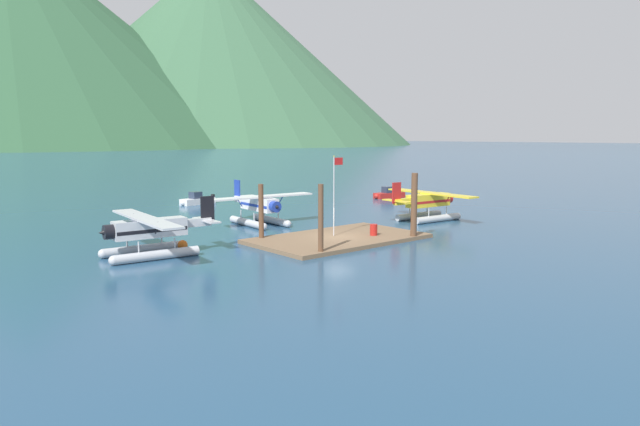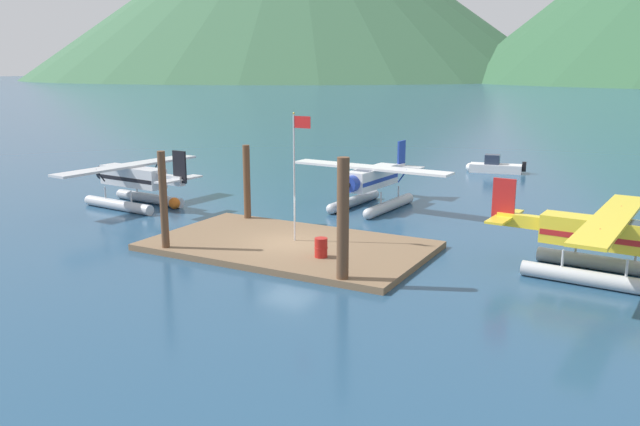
{
  "view_description": "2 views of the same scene",
  "coord_description": "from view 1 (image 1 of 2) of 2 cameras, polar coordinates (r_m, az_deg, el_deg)",
  "views": [
    {
      "loc": [
        -29.3,
        -32.46,
        8.09
      ],
      "look_at": [
        -1.27,
        0.66,
        2.19
      ],
      "focal_mm": 32.15,
      "sensor_mm": 36.0,
      "label": 1
    },
    {
      "loc": [
        15.72,
        -25.72,
        8.58
      ],
      "look_at": [
        1.69,
        0.07,
        1.95
      ],
      "focal_mm": 36.14,
      "sensor_mm": 36.0,
      "label": 2
    }
  ],
  "objects": [
    {
      "name": "mooring_buoy",
      "position": [
        41.85,
        -13.52,
        -3.12
      ],
      "size": [
        0.72,
        0.72,
        0.72
      ],
      "primitive_type": "sphere",
      "color": "orange",
      "rests_on": "ground"
    },
    {
      "name": "seaplane_yellow_stbd_fwd",
      "position": [
        55.7,
        10.74,
        0.89
      ],
      "size": [
        7.97,
        10.48,
        3.84
      ],
      "color": "#B7BABF",
      "rests_on": "ground"
    },
    {
      "name": "ground_plane",
      "position": [
        44.47,
        1.8,
        -2.74
      ],
      "size": [
        1200.0,
        1200.0,
        0.0
      ],
      "primitive_type": "plane",
      "color": "navy"
    },
    {
      "name": "piling_near_right",
      "position": [
        44.95,
        9.34,
        0.63
      ],
      "size": [
        0.49,
        0.49,
        5.21
      ],
      "primitive_type": "cylinder",
      "color": "brown",
      "rests_on": "ground"
    },
    {
      "name": "mountain_ridge_west_peak",
      "position": [
        529.84,
        -10.79,
        15.33
      ],
      "size": [
        350.28,
        350.28,
        158.49
      ],
      "color": "#386042",
      "rests_on": "ground"
    },
    {
      "name": "mountain_ridge_centre_peak",
      "position": [
        515.5,
        -28.76,
        15.19
      ],
      "size": [
        413.8,
        413.8,
        166.4
      ],
      "color": "#2D5638",
      "rests_on": "ground"
    },
    {
      "name": "flagpole",
      "position": [
        44.4,
        1.51,
        2.68
      ],
      "size": [
        0.95,
        0.1,
        6.25
      ],
      "color": "silver",
      "rests_on": "dock_platform"
    },
    {
      "name": "seaplane_white_bow_centre",
      "position": [
        52.16,
        -6.04,
        0.53
      ],
      "size": [
        10.47,
        7.97,
        3.84
      ],
      "color": "#B7BABF",
      "rests_on": "ground"
    },
    {
      "name": "piling_far_left",
      "position": [
        43.87,
        -5.88,
        0.0
      ],
      "size": [
        0.39,
        0.39,
        4.43
      ],
      "primitive_type": "cylinder",
      "color": "brown",
      "rests_on": "ground"
    },
    {
      "name": "boat_red_open_east",
      "position": [
        74.93,
        6.83,
        1.86
      ],
      "size": [
        4.88,
        1.98,
        1.5
      ],
      "color": "#B2231E",
      "rests_on": "ground"
    },
    {
      "name": "fuel_drum",
      "position": [
        45.09,
        5.36,
        -1.67
      ],
      "size": [
        0.62,
        0.62,
        0.88
      ],
      "color": "#AD1E19",
      "rests_on": "dock_platform"
    },
    {
      "name": "seaplane_silver_port_fwd",
      "position": [
        39.91,
        -16.59,
        -1.98
      ],
      "size": [
        7.96,
        10.48,
        3.84
      ],
      "color": "#B7BABF",
      "rests_on": "ground"
    },
    {
      "name": "piling_near_left",
      "position": [
        38.46,
        0.08,
        -0.72
      ],
      "size": [
        0.36,
        0.36,
        4.87
      ],
      "primitive_type": "cylinder",
      "color": "brown",
      "rests_on": "ground"
    },
    {
      "name": "dock_platform",
      "position": [
        44.44,
        1.81,
        -2.55
      ],
      "size": [
        13.29,
        7.85,
        0.3
      ],
      "primitive_type": "cube",
      "color": "brown",
      "rests_on": "ground"
    },
    {
      "name": "boat_white_open_north",
      "position": [
        69.2,
        -12.17,
        1.26
      ],
      "size": [
        4.86,
        2.16,
        1.5
      ],
      "color": "silver",
      "rests_on": "ground"
    }
  ]
}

